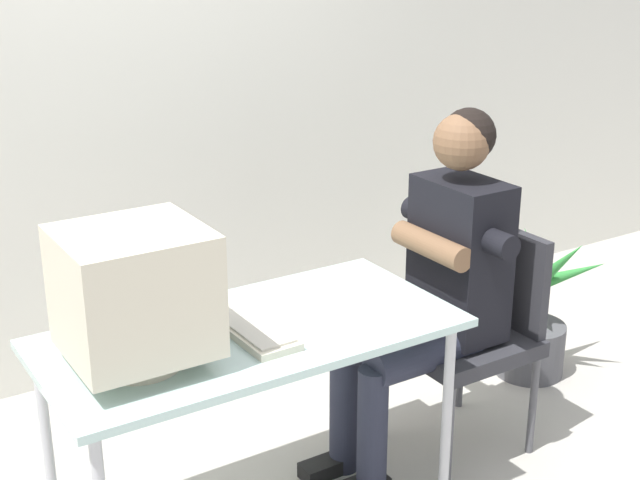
# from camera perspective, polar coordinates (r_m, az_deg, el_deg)

# --- Properties ---
(wall_back) EXTENTS (8.00, 0.10, 3.00)m
(wall_back) POSITION_cam_1_polar(r_m,az_deg,el_deg) (3.98, -10.66, 12.79)
(wall_back) COLOR silver
(wall_back) RESTS_ON ground_plane
(desk) EXTENTS (1.33, 0.66, 0.74)m
(desk) POSITION_cam_1_polar(r_m,az_deg,el_deg) (2.85, -4.47, -6.89)
(desk) COLOR #B7B7BC
(desk) RESTS_ON ground_plane
(crt_monitor) EXTENTS (0.41, 0.38, 0.42)m
(crt_monitor) POSITION_cam_1_polar(r_m,az_deg,el_deg) (2.55, -11.78, -3.33)
(crt_monitor) COLOR beige
(crt_monitor) RESTS_ON desk
(keyboard) EXTENTS (0.15, 0.40, 0.03)m
(keyboard) POSITION_cam_1_polar(r_m,az_deg,el_deg) (2.79, -4.52, -5.68)
(keyboard) COLOR beige
(keyboard) RESTS_ON desk
(office_chair) EXTENTS (0.48, 0.48, 0.87)m
(office_chair) POSITION_cam_1_polar(r_m,az_deg,el_deg) (3.47, 9.82, -5.39)
(office_chair) COLOR #4C4C51
(office_chair) RESTS_ON ground_plane
(person_seated) EXTENTS (0.74, 0.56, 1.35)m
(person_seated) POSITION_cam_1_polar(r_m,az_deg,el_deg) (3.25, 7.44, -2.51)
(person_seated) COLOR black
(person_seated) RESTS_ON ground_plane
(potted_plant) EXTENTS (0.59, 0.55, 0.71)m
(potted_plant) POSITION_cam_1_polar(r_m,az_deg,el_deg) (4.13, 13.53, -4.65)
(potted_plant) COLOR #4C4C51
(potted_plant) RESTS_ON ground_plane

